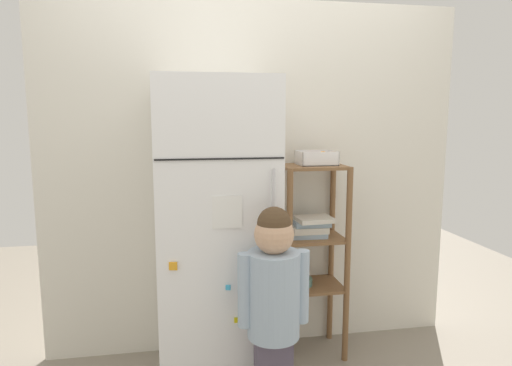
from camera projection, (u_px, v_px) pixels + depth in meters
kitchen_wall_back at (255, 179)px, 2.80m from camera, size 2.63×0.03×2.19m
refrigerator at (216, 232)px, 2.47m from camera, size 0.64×0.64×1.69m
child_standing at (274, 294)px, 2.10m from camera, size 0.35×0.26×1.07m
pantry_shelf_unit at (311, 243)px, 2.73m from camera, size 0.40×0.32×1.20m
fruit_bin at (319, 159)px, 2.67m from camera, size 0.22×0.18×0.08m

